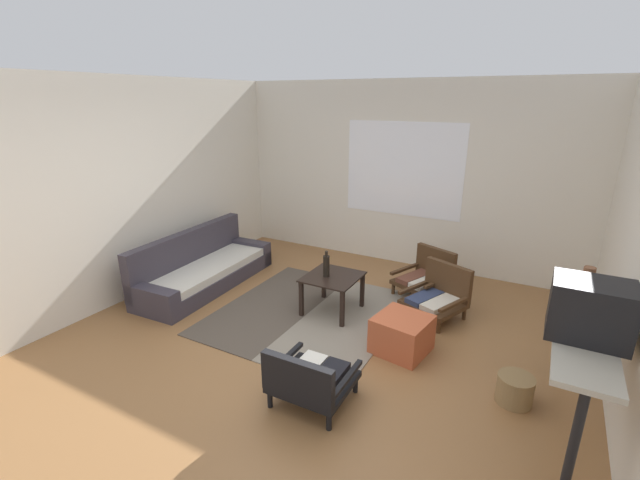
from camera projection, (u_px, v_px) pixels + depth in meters
name	position (u px, v px, depth m)	size (l,w,h in m)	color
ground_plane	(297.00, 359.00, 4.23)	(7.80, 7.80, 0.00)	olive
far_wall_with_window	(404.00, 175.00, 6.35)	(5.60, 0.13, 2.70)	silver
side_wall_left	(123.00, 191.00, 5.26)	(0.12, 6.60, 2.70)	silver
area_rug	(309.00, 313.00, 5.11)	(2.00, 2.21, 0.01)	#4C4238
couch	(203.00, 269.00, 5.84)	(0.82, 2.13, 0.73)	#38333D
coffee_table	(333.00, 283.00, 5.05)	(0.61, 0.64, 0.46)	black
armchair_by_window	(426.00, 275.00, 5.54)	(0.76, 0.77, 0.59)	#472D19
armchair_striped_foreground	(309.00, 379.00, 3.52)	(0.64, 0.60, 0.54)	black
armchair_corner	(438.00, 294.00, 4.99)	(0.78, 0.75, 0.61)	#472D19
ottoman_orange	(402.00, 334.00, 4.31)	(0.50, 0.50, 0.37)	#BC5633
console_shelf	(581.00, 338.00, 3.15)	(0.39, 1.66, 0.87)	#B2AD9E
crt_television	(590.00, 310.00, 2.91)	(0.50, 0.38, 0.41)	black
clay_vase	(585.00, 293.00, 3.39)	(0.24, 0.24, 0.32)	brown
glass_bottle	(326.00, 266.00, 4.97)	(0.08, 0.08, 0.31)	black
wicker_basket	(515.00, 389.00, 3.60)	(0.30, 0.30, 0.24)	olive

